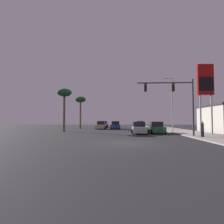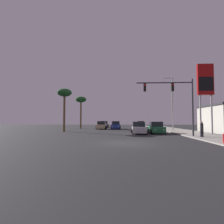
% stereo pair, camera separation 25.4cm
% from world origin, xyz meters
% --- Properties ---
extents(ground_plane, '(120.00, 120.00, 0.00)m').
position_xyz_m(ground_plane, '(0.00, 0.00, 0.00)').
color(ground_plane, '#28282B').
extents(sidewalk_right, '(5.00, 60.00, 0.12)m').
position_xyz_m(sidewalk_right, '(9.50, 10.00, 0.06)').
color(sidewalk_right, '#9E998E').
rests_on(sidewalk_right, ground).
extents(car_tan, '(2.04, 4.33, 1.68)m').
position_xyz_m(car_tan, '(-4.67, 22.56, 0.76)').
color(car_tan, tan).
rests_on(car_tan, ground).
extents(car_black, '(2.04, 4.31, 1.68)m').
position_xyz_m(car_black, '(4.63, 31.89, 0.76)').
color(car_black, black).
rests_on(car_black, ground).
extents(car_silver, '(2.04, 4.33, 1.68)m').
position_xyz_m(car_silver, '(2.03, 10.15, 0.76)').
color(car_silver, '#B7B7BC').
rests_on(car_silver, ground).
extents(car_blue, '(2.04, 4.31, 1.68)m').
position_xyz_m(car_blue, '(-1.58, 22.74, 0.76)').
color(car_blue, navy).
rests_on(car_blue, ground).
extents(car_green, '(2.04, 4.32, 1.68)m').
position_xyz_m(car_green, '(4.60, 10.82, 0.76)').
color(car_green, '#195933').
rests_on(car_green, ground).
extents(car_grey, '(2.04, 4.32, 1.68)m').
position_xyz_m(car_grey, '(-4.92, 31.79, 0.76)').
color(car_grey, slate).
rests_on(car_grey, ground).
extents(traffic_light_mast, '(6.44, 0.36, 6.50)m').
position_xyz_m(traffic_light_mast, '(5.93, 5.63, 4.68)').
color(traffic_light_mast, '#38383D').
rests_on(traffic_light_mast, sidewalk_right).
extents(street_lamp, '(1.74, 0.24, 9.00)m').
position_xyz_m(street_lamp, '(8.04, 15.00, 5.12)').
color(street_lamp, '#99999E').
rests_on(street_lamp, sidewalk_right).
extents(gas_station_sign, '(2.00, 0.42, 9.00)m').
position_xyz_m(gas_station_sign, '(10.38, 8.16, 6.62)').
color(gas_station_sign, '#99999E').
rests_on(gas_station_sign, sidewalk_right).
extents(fire_hydrant, '(0.24, 0.34, 0.76)m').
position_xyz_m(fire_hydrant, '(7.54, -0.65, 0.49)').
color(fire_hydrant, red).
rests_on(fire_hydrant, sidewalk_right).
extents(pedestrian_on_sidewalk, '(0.34, 0.32, 1.67)m').
position_xyz_m(pedestrian_on_sidewalk, '(8.09, 4.34, 1.03)').
color(pedestrian_on_sidewalk, '#23232D').
rests_on(pedestrian_on_sidewalk, sidewalk_right).
extents(palm_tree_near, '(2.40, 2.40, 7.18)m').
position_xyz_m(palm_tree_near, '(-9.93, 14.00, 6.19)').
color(palm_tree_near, brown).
rests_on(palm_tree_near, ground).
extents(palm_tree_mid, '(2.40, 2.40, 7.21)m').
position_xyz_m(palm_tree_mid, '(-9.48, 24.00, 6.22)').
color(palm_tree_mid, brown).
rests_on(palm_tree_mid, ground).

